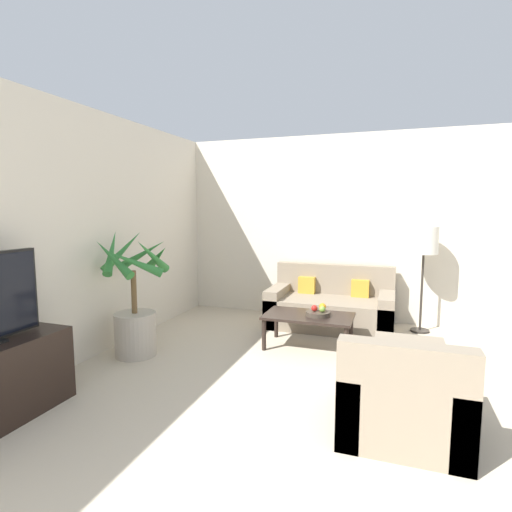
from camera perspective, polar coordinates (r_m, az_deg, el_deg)
The scene contains 12 objects.
wall_back at distance 5.97m, azimuth 18.27°, elevation 3.74°, with size 7.60×0.06×2.70m.
wall_left at distance 4.18m, azimuth -29.37°, elevation 2.07°, with size 0.06×7.94×2.70m.
potted_palm at distance 4.65m, azimuth -16.92°, elevation -7.47°, with size 0.80×0.88×1.41m.
sofa_loveseat at distance 5.68m, azimuth 10.61°, elevation -7.17°, with size 1.68×0.87×0.83m.
floor_lamp at distance 5.63m, azimuth 22.87°, elevation 1.59°, with size 0.35×0.35×1.40m.
coffee_table at distance 4.77m, azimuth 7.51°, elevation -8.89°, with size 1.02×0.59×0.40m.
fruit_bowl at distance 4.72m, azimuth 8.83°, elevation -8.14°, with size 0.28×0.28×0.05m.
apple_red at distance 4.71m, azimuth 8.35°, elevation -7.38°, with size 0.07×0.07×0.07m.
apple_green at distance 4.68m, azimuth 9.44°, elevation -7.49°, with size 0.07×0.07×0.07m.
orange_fruit at distance 4.78m, azimuth 9.49°, elevation -7.14°, with size 0.08×0.08×0.08m.
armchair at distance 3.25m, azimuth 20.20°, elevation -18.69°, with size 0.86×0.87×0.78m.
ottoman at distance 4.06m, azimuth 20.96°, elevation -14.23°, with size 0.62×0.53×0.41m.
Camera 1 is at (0.10, 0.41, 1.63)m, focal length 28.00 mm.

